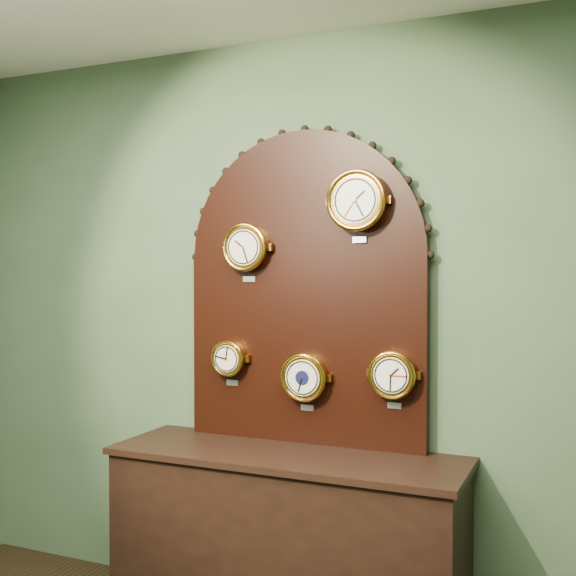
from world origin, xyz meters
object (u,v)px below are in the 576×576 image
at_px(roman_clock, 246,248).
at_px(hygrometer, 229,358).
at_px(shop_counter, 286,546).
at_px(barometer, 305,377).
at_px(tide_clock, 393,375).
at_px(display_board, 305,277).
at_px(arabic_clock, 357,201).

bearing_deg(roman_clock, hygrometer, 179.07).
bearing_deg(shop_counter, barometer, 79.67).
distance_m(barometer, tide_clock, 0.43).
bearing_deg(tide_clock, hygrometer, 179.93).
bearing_deg(display_board, hygrometer, -170.16).
bearing_deg(tide_clock, arabic_clock, -179.47).
relative_size(display_board, tide_clock, 5.68).
height_order(hygrometer, tide_clock, hygrometer).
height_order(shop_counter, arabic_clock, arabic_clock).
bearing_deg(barometer, hygrometer, 179.78).
relative_size(display_board, barometer, 5.43).
distance_m(display_board, barometer, 0.48).
height_order(shop_counter, roman_clock, roman_clock).
bearing_deg(roman_clock, arabic_clock, -0.11).
distance_m(hygrometer, tide_clock, 0.83).
xyz_separation_m(display_board, arabic_clock, (0.29, -0.07, 0.35)).
bearing_deg(shop_counter, arabic_clock, 27.99).
bearing_deg(hygrometer, display_board, 9.84).
bearing_deg(tide_clock, barometer, -179.94).
xyz_separation_m(roman_clock, barometer, (0.31, 0.00, -0.62)).
distance_m(roman_clock, tide_clock, 0.94).
bearing_deg(barometer, shop_counter, -100.33).
xyz_separation_m(arabic_clock, barometer, (-0.26, 0.00, -0.82)).
distance_m(display_board, arabic_clock, 0.46).
distance_m(hygrometer, barometer, 0.41).
relative_size(barometer, tide_clock, 1.05).
bearing_deg(barometer, tide_clock, 0.06).
height_order(shop_counter, tide_clock, tide_clock).
bearing_deg(display_board, tide_clock, -8.31).
relative_size(roman_clock, arabic_clock, 0.86).
xyz_separation_m(hygrometer, tide_clock, (0.83, -0.00, -0.03)).
height_order(roman_clock, barometer, roman_clock).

